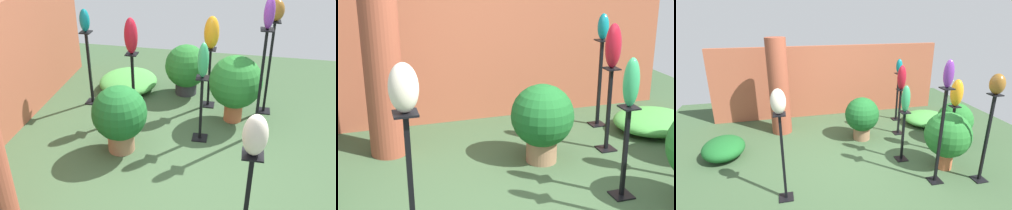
{
  "view_description": "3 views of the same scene",
  "coord_description": "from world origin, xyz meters",
  "views": [
    {
      "loc": [
        -3.64,
        -0.61,
        2.97
      ],
      "look_at": [
        0.28,
        0.15,
        0.76
      ],
      "focal_mm": 42.0,
      "sensor_mm": 36.0,
      "label": 1
    },
    {
      "loc": [
        -1.48,
        -3.64,
        2.27
      ],
      "look_at": [
        -0.26,
        0.18,
        0.92
      ],
      "focal_mm": 50.0,
      "sensor_mm": 36.0,
      "label": 2
    },
    {
      "loc": [
        -1.16,
        -3.95,
        2.45
      ],
      "look_at": [
        -0.13,
        0.34,
        0.92
      ],
      "focal_mm": 28.0,
      "sensor_mm": 36.0,
      "label": 3
    }
  ],
  "objects": [
    {
      "name": "foliage_bed_west",
      "position": [
        2.07,
        1.18,
        0.13
      ],
      "size": [
        1.03,
        0.95,
        0.26
      ],
      "primitive_type": "ellipsoid",
      "color": "#479942",
      "rests_on": "ground"
    },
    {
      "name": "ground_plane",
      "position": [
        0.0,
        0.0,
        0.0
      ],
      "size": [
        8.0,
        8.0,
        0.0
      ],
      "primitive_type": "plane",
      "color": "#385133"
    },
    {
      "name": "brick_pillar",
      "position": [
        -1.25,
        1.51,
        1.02
      ],
      "size": [
        0.42,
        0.42,
        2.03
      ],
      "primitive_type": "cylinder",
      "color": "brown",
      "rests_on": "ground"
    },
    {
      "name": "pedestal_ruby",
      "position": [
        1.2,
        0.84,
        0.45
      ],
      "size": [
        0.2,
        0.2,
        0.99
      ],
      "color": "black",
      "rests_on": "ground"
    },
    {
      "name": "brick_wall_back",
      "position": [
        0.0,
        2.37,
        0.87
      ],
      "size": [
        5.6,
        0.12,
        1.75
      ],
      "primitive_type": "cube",
      "color": "#9E5138",
      "rests_on": "ground"
    },
    {
      "name": "art_vase_jade",
      "position": [
        0.79,
        -0.18,
        1.14
      ],
      "size": [
        0.15,
        0.14,
        0.45
      ],
      "primitive_type": "ellipsoid",
      "color": "#2D9356",
      "rests_on": "pedestal_jade"
    },
    {
      "name": "potted_plant_back_center",
      "position": [
        0.35,
        0.78,
        0.51
      ],
      "size": [
        0.69,
        0.69,
        0.89
      ],
      "color": "#936B4C",
      "rests_on": "ground"
    },
    {
      "name": "art_vase_teal",
      "position": [
        1.49,
        1.6,
        1.32
      ],
      "size": [
        0.14,
        0.15,
        0.33
      ],
      "primitive_type": "ellipsoid",
      "color": "#0F727A",
      "rests_on": "pedestal_teal"
    },
    {
      "name": "pedestal_jade",
      "position": [
        0.79,
        -0.18,
        0.41
      ],
      "size": [
        0.2,
        0.2,
        0.91
      ],
      "color": "black",
      "rests_on": "ground"
    },
    {
      "name": "pedestal_teal",
      "position": [
        1.49,
        1.6,
        0.53
      ],
      "size": [
        0.2,
        0.2,
        1.16
      ],
      "color": "black",
      "rests_on": "ground"
    },
    {
      "name": "art_vase_ivory",
      "position": [
        -1.24,
        -0.77,
        1.44
      ],
      "size": [
        0.19,
        0.18,
        0.33
      ],
      "primitive_type": "ellipsoid",
      "color": "beige",
      "rests_on": "pedestal_ivory"
    },
    {
      "name": "pedestal_ivory",
      "position": [
        -1.24,
        -0.77,
        0.58
      ],
      "size": [
        0.2,
        0.2,
        1.27
      ],
      "color": "black",
      "rests_on": "ground"
    },
    {
      "name": "art_vase_ruby",
      "position": [
        1.2,
        0.84,
        1.24
      ],
      "size": [
        0.18,
        0.18,
        0.5
      ],
      "primitive_type": "ellipsoid",
      "color": "maroon",
      "rests_on": "pedestal_ruby"
    }
  ]
}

